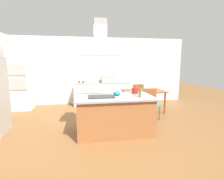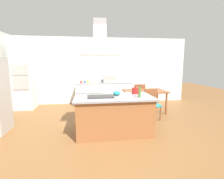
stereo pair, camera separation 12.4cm
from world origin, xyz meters
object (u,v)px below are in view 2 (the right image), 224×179
object	(u,v)px
coffee_mug_yellow	(88,82)
wall_oven_stack	(24,79)
tea_kettle	(135,91)
dining_table	(145,93)
mixing_bowl	(117,93)
coffee_mug_red	(81,82)
olive_oil_bottle	(140,92)
coffee_mug_blue	(85,82)
chair_facing_island	(152,102)
countertop_microwave	(109,79)
cooktop	(100,96)
chair_facing_back_wall	(139,94)
range_hood	(100,44)

from	to	relation	value
coffee_mug_yellow	wall_oven_stack	xyz separation A→B (m)	(-2.30, -0.23, 0.16)
coffee_mug_yellow	tea_kettle	bearing A→B (deg)	-65.43
wall_oven_stack	dining_table	bearing A→B (deg)	-14.03
tea_kettle	mixing_bowl	size ratio (longest dim) A/B	1.16
coffee_mug_red	mixing_bowl	bearing A→B (deg)	-70.93
olive_oil_bottle	coffee_mug_yellow	xyz separation A→B (m)	(-1.17, 3.08, -0.07)
coffee_mug_blue	chair_facing_island	world-z (taller)	coffee_mug_blue
countertop_microwave	tea_kettle	bearing A→B (deg)	-82.76
tea_kettle	olive_oil_bottle	world-z (taller)	olive_oil_bottle
cooktop	tea_kettle	xyz separation A→B (m)	(0.92, 0.27, 0.07)
coffee_mug_blue	wall_oven_stack	size ratio (longest dim) A/B	0.04
coffee_mug_yellow	wall_oven_stack	distance (m)	2.32
mixing_bowl	tea_kettle	bearing A→B (deg)	16.11
cooktop	chair_facing_back_wall	size ratio (longest dim) A/B	0.67
mixing_bowl	range_hood	distance (m)	1.23
tea_kettle	coffee_mug_yellow	world-z (taller)	tea_kettle
mixing_bowl	dining_table	distance (m)	1.93
coffee_mug_blue	coffee_mug_yellow	bearing A→B (deg)	24.88
chair_facing_back_wall	wall_oven_stack	bearing A→B (deg)	174.75
countertop_microwave	range_hood	distance (m)	3.12
mixing_bowl	coffee_mug_blue	xyz separation A→B (m)	(-0.80, 2.70, -0.01)
tea_kettle	coffee_mug_red	size ratio (longest dim) A/B	2.40
chair_facing_back_wall	range_hood	distance (m)	3.21
cooktop	coffee_mug_yellow	bearing A→B (deg)	95.53
tea_kettle	olive_oil_bottle	size ratio (longest dim) A/B	0.78
tea_kettle	countertop_microwave	distance (m)	2.63
wall_oven_stack	dining_table	distance (m)	4.36
coffee_mug_red	coffee_mug_blue	distance (m)	0.15
tea_kettle	dining_table	world-z (taller)	tea_kettle
range_hood	mixing_bowl	bearing A→B (deg)	16.65
tea_kettle	coffee_mug_red	bearing A→B (deg)	119.31
mixing_bowl	range_hood	xyz separation A→B (m)	(-0.41, -0.12, 1.15)
mixing_bowl	countertop_microwave	bearing A→B (deg)	86.34
cooktop	coffee_mug_yellow	distance (m)	2.89
cooktop	coffee_mug_red	distance (m)	2.91
tea_kettle	range_hood	xyz separation A→B (m)	(-0.92, -0.27, 1.12)
coffee_mug_blue	coffee_mug_red	bearing A→B (deg)	166.22
cooktop	countertop_microwave	xyz separation A→B (m)	(0.58, 2.88, 0.13)
olive_oil_bottle	coffee_mug_red	distance (m)	3.37
chair_facing_island	range_hood	size ratio (longest dim) A/B	0.99
chair_facing_back_wall	coffee_mug_yellow	bearing A→B (deg)	161.97
tea_kettle	dining_table	xyz separation A→B (m)	(0.71, 1.33, -0.31)
olive_oil_bottle	mixing_bowl	xyz separation A→B (m)	(-0.48, 0.32, -0.07)
coffee_mug_red	range_hood	size ratio (longest dim) A/B	0.10
olive_oil_bottle	coffee_mug_yellow	distance (m)	3.29
coffee_mug_red	coffee_mug_yellow	bearing A→B (deg)	4.26
olive_oil_bottle	coffee_mug_yellow	bearing A→B (deg)	110.74
coffee_mug_red	wall_oven_stack	world-z (taller)	wall_oven_stack
tea_kettle	coffee_mug_yellow	size ratio (longest dim) A/B	2.40
wall_oven_stack	chair_facing_island	xyz separation A→B (m)	(4.21, -1.72, -0.59)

